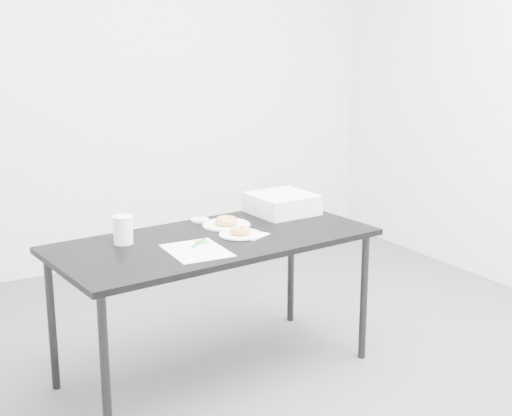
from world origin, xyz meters
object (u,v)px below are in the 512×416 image
table (214,248)px  plate_far (226,225)px  pen (199,243)px  donut_far (226,221)px  donut_near (240,231)px  coffee_cup (123,230)px  scorecard (197,250)px  bakery_box (282,204)px  plate_near (240,234)px

table → plate_far: bearing=41.6°
pen → plate_far: bearing=0.2°
donut_far → table: bearing=-133.2°
donut_near → plate_far: (0.03, 0.19, -0.02)m
table → pen: size_ratio=10.86×
plate_far → coffee_cup: bearing=-176.0°
table → scorecard: 0.22m
bakery_box → donut_far: bearing=-172.0°
pen → donut_near: 0.23m
donut_near → plate_far: bearing=82.4°
donut_near → plate_far: 0.19m
bakery_box → plate_near: bearing=-149.8°
donut_far → coffee_cup: size_ratio=0.85×
plate_far → donut_far: 0.02m
scorecard → donut_far: donut_far is taller
plate_near → donut_near: 0.02m
donut_near → bakery_box: size_ratio=0.31×
table → pen: pen is taller
plate_near → donut_far: (0.03, 0.19, 0.02)m
pen → table: bearing=-11.7°
table → bakery_box: 0.58m
plate_far → donut_far: bearing=180.0°
donut_far → bakery_box: 0.38m
pen → bakery_box: bearing=-15.2°
plate_near → plate_far: size_ratio=0.85×
donut_far → bakery_box: (0.37, 0.08, 0.03)m
plate_near → coffee_cup: bearing=164.0°
bakery_box → donut_near: bearing=-149.8°
plate_near → plate_far: plate_near is taller
donut_far → pen: bearing=-139.6°
scorecard → plate_far: bearing=47.3°
table → pen: 0.13m
coffee_cup → donut_near: bearing=-16.0°
scorecard → coffee_cup: bearing=135.3°
donut_near → table: bearing=167.3°
pen → coffee_cup: size_ratio=1.09×
table → donut_far: 0.23m
table → plate_far: plate_far is taller
coffee_cup → plate_far: bearing=4.0°
pen → coffee_cup: coffee_cup is taller
plate_far → donut_far: size_ratio=2.13×
plate_far → bakery_box: (0.37, 0.08, 0.05)m
scorecard → bakery_box: bearing=31.9°
plate_near → donut_far: 0.19m
coffee_cup → scorecard: bearing=-47.6°
scorecard → donut_far: size_ratio=2.77×
pen → plate_far: 0.33m
table → bakery_box: bearing=19.0°
scorecard → donut_near: donut_near is taller
bakery_box → scorecard: bearing=-154.3°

